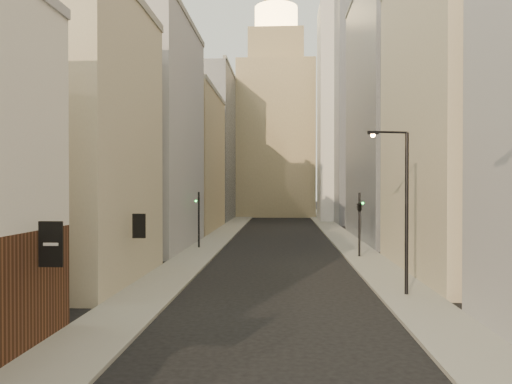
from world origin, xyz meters
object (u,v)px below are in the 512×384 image
object	(u,v)px
white_tower	(344,104)
traffic_light_right	(359,208)
traffic_light_left	(199,208)
clock_tower	(276,122)
streetlamp_mid	(403,203)

from	to	relation	value
white_tower	traffic_light_right	distance (m)	44.28
traffic_light_left	traffic_light_right	bearing A→B (deg)	144.70
clock_tower	traffic_light_left	bearing A→B (deg)	-96.82
clock_tower	traffic_light_right	distance (m)	57.69
clock_tower	traffic_light_left	size ratio (longest dim) A/B	8.98
clock_tower	traffic_light_right	size ratio (longest dim) A/B	8.98
clock_tower	white_tower	world-z (taller)	clock_tower
clock_tower	white_tower	xyz separation A→B (m)	(11.00, -14.00, 0.97)
white_tower	traffic_light_left	world-z (taller)	white_tower
streetlamp_mid	traffic_light_left	bearing A→B (deg)	110.60
clock_tower	traffic_light_right	world-z (taller)	clock_tower
traffic_light_right	clock_tower	bearing A→B (deg)	-85.44
white_tower	streetlamp_mid	world-z (taller)	white_tower
white_tower	streetlamp_mid	size ratio (longest dim) A/B	5.06
white_tower	streetlamp_mid	xyz separation A→B (m)	(-3.81, -54.96, -13.92)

